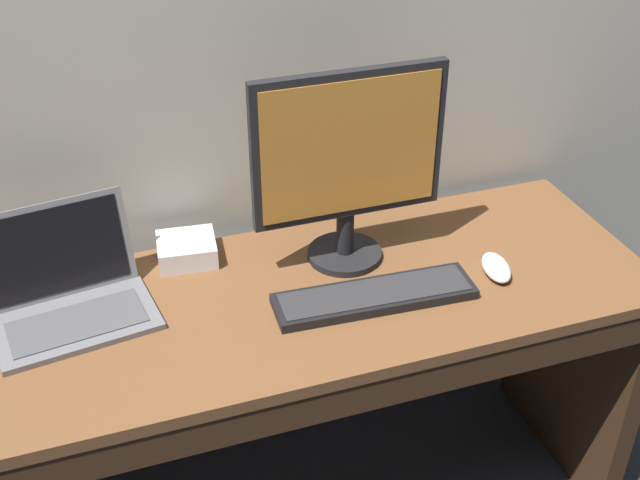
% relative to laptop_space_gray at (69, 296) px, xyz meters
% --- Properties ---
extents(desk, '(1.72, 0.60, 0.77)m').
position_rel_laptop_space_gray_xyz_m(desk, '(0.49, -0.11, -0.29)').
color(desk, brown).
rests_on(desk, ground).
extents(laptop_space_gray, '(0.37, 0.30, 0.23)m').
position_rel_laptop_space_gray_xyz_m(laptop_space_gray, '(0.00, 0.00, 0.00)').
color(laptop_space_gray, slate).
rests_on(laptop_space_gray, desk).
extents(external_monitor, '(0.46, 0.18, 0.49)m').
position_rel_laptop_space_gray_xyz_m(external_monitor, '(0.66, 0.00, 0.22)').
color(external_monitor, black).
rests_on(external_monitor, desk).
extents(wired_keyboard, '(0.47, 0.15, 0.03)m').
position_rel_laptop_space_gray_xyz_m(wired_keyboard, '(0.66, -0.17, -0.04)').
color(wired_keyboard, black).
rests_on(wired_keyboard, desk).
extents(computer_mouse, '(0.09, 0.13, 0.03)m').
position_rel_laptop_space_gray_xyz_m(computer_mouse, '(0.98, -0.17, -0.03)').
color(computer_mouse, white).
rests_on(computer_mouse, desk).
extents(external_drive_box, '(0.15, 0.14, 0.05)m').
position_rel_laptop_space_gray_xyz_m(external_drive_box, '(0.29, 0.13, -0.02)').
color(external_drive_box, silver).
rests_on(external_drive_box, desk).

